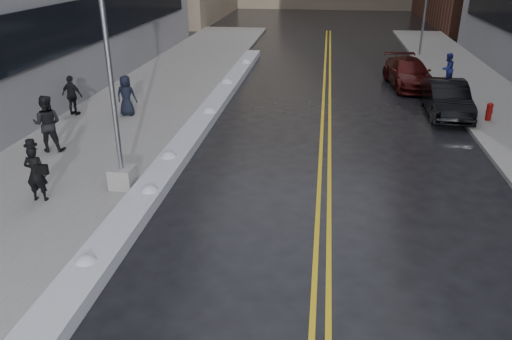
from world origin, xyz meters
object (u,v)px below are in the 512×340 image
(fire_hydrant, at_px, (489,111))
(car_black, at_px, (447,99))
(lamppost, at_px, (114,108))
(car_maroon, at_px, (409,73))
(pedestrian_d, at_px, (72,95))
(traffic_signal, at_px, (426,3))
(pedestrian_b, at_px, (47,124))
(pedestrian_c, at_px, (126,96))
(pedestrian_fedora, at_px, (36,173))
(pedestrian_east, at_px, (447,69))

(fire_hydrant, height_order, car_black, car_black)
(lamppost, xyz_separation_m, car_black, (10.80, 8.92, -1.81))
(car_maroon, bearing_deg, pedestrian_d, -159.33)
(pedestrian_d, xyz_separation_m, car_black, (15.44, 2.52, -0.25))
(traffic_signal, xyz_separation_m, pedestrian_b, (-15.33, -19.56, -2.28))
(pedestrian_c, height_order, car_black, pedestrian_c)
(fire_hydrant, distance_m, car_black, 1.77)
(traffic_signal, height_order, pedestrian_fedora, traffic_signal)
(pedestrian_c, height_order, car_maroon, pedestrian_c)
(pedestrian_c, bearing_deg, pedestrian_fedora, 93.38)
(lamppost, bearing_deg, pedestrian_d, 125.96)
(fire_hydrant, bearing_deg, pedestrian_east, 94.74)
(pedestrian_b, relative_size, car_maroon, 0.41)
(pedestrian_b, xyz_separation_m, pedestrian_c, (1.12, 4.22, -0.14))
(pedestrian_c, relative_size, car_black, 0.38)
(car_black, bearing_deg, pedestrian_b, -154.76)
(pedestrian_fedora, xyz_separation_m, pedestrian_east, (13.76, 14.98, -0.00))
(pedestrian_d, height_order, pedestrian_east, pedestrian_d)
(pedestrian_b, height_order, pedestrian_d, pedestrian_b)
(pedestrian_east, xyz_separation_m, car_maroon, (-1.89, -0.08, -0.26))
(fire_hydrant, bearing_deg, pedestrian_fedora, -147.45)
(traffic_signal, height_order, pedestrian_b, traffic_signal)
(fire_hydrant, xyz_separation_m, pedestrian_b, (-15.83, -5.56, 0.57))
(fire_hydrant, relative_size, pedestrian_d, 0.44)
(traffic_signal, relative_size, pedestrian_d, 3.63)
(traffic_signal, relative_size, pedestrian_c, 3.60)
(pedestrian_b, bearing_deg, car_maroon, -150.96)
(lamppost, xyz_separation_m, fire_hydrant, (12.30, 8.00, -1.98))
(pedestrian_east, bearing_deg, fire_hydrant, 49.83)
(fire_hydrant, distance_m, pedestrian_d, 17.03)
(fire_hydrant, distance_m, pedestrian_east, 5.92)
(fire_hydrant, relative_size, car_black, 0.17)
(car_black, height_order, car_maroon, car_black)
(traffic_signal, bearing_deg, pedestrian_b, -128.08)
(pedestrian_d, distance_m, pedestrian_east, 18.08)
(traffic_signal, xyz_separation_m, pedestrian_c, (-14.21, -15.34, -2.42))
(lamppost, height_order, fire_hydrant, lamppost)
(car_maroon, bearing_deg, lamppost, -131.97)
(lamppost, bearing_deg, pedestrian_east, 49.62)
(lamppost, xyz_separation_m, traffic_signal, (11.80, 22.00, 0.87))
(fire_hydrant, height_order, car_maroon, car_maroon)
(car_black, bearing_deg, car_maroon, 101.08)
(fire_hydrant, xyz_separation_m, car_black, (-1.50, 0.92, 0.18))
(pedestrian_b, bearing_deg, traffic_signal, -139.25)
(traffic_signal, bearing_deg, fire_hydrant, -87.95)
(lamppost, bearing_deg, fire_hydrant, 33.04)
(pedestrian_east, relative_size, car_black, 0.36)
(fire_hydrant, xyz_separation_m, pedestrian_east, (-0.49, 5.89, 0.40))
(pedestrian_c, xyz_separation_m, car_maroon, (12.33, 7.15, -0.29))
(pedestrian_fedora, bearing_deg, lamppost, -155.72)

